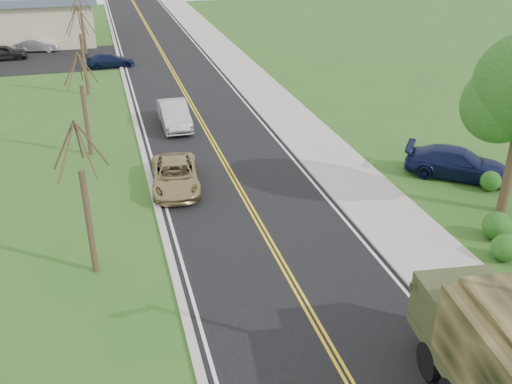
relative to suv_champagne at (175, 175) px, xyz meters
name	(u,v)px	position (x,y,z in m)	size (l,w,h in m)	color
road	(171,69)	(3.00, 23.61, -0.68)	(8.00, 120.00, 0.01)	black
curb_right	(218,65)	(7.15, 23.61, -0.62)	(0.30, 120.00, 0.12)	#9E998E
sidewalk_right	(237,64)	(8.90, 23.61, -0.63)	(3.20, 120.00, 0.10)	#9E998E
curb_left	(122,71)	(-1.15, 23.61, -0.63)	(0.30, 120.00, 0.10)	#9E998E
bare_tree_a	(87,210)	(-4.00, -6.39, 1.94)	(1.93, 2.26, 6.08)	#38281C
bare_tree_b	(85,112)	(-4.00, 5.61, 1.79)	(1.83, 2.14, 5.73)	#38281C
bare_tree_c	(83,57)	(-4.00, 17.61, 2.09)	(2.04, 2.39, 6.42)	#38281C
bare_tree_d	(83,30)	(-4.00, 29.61, 1.87)	(1.88, 2.20, 5.91)	#38281C
suv_champagne	(175,175)	(0.00, 0.00, 0.00)	(2.27, 4.91, 1.37)	#9C8958
sedan_silver	(174,115)	(1.22, 8.87, 0.11)	(1.68, 4.81, 1.58)	#AAAAAF
pickup_navy	(457,163)	(14.11, -2.54, 0.08)	(2.12, 5.22, 1.52)	#0F1639
lot_car_dark	(4,52)	(-11.20, 30.87, -0.01)	(1.59, 3.96, 1.35)	black
lot_car_silver	(37,45)	(-8.52, 33.61, -0.03)	(1.38, 3.95, 1.30)	#B5B6BB
lot_car_navy	(110,60)	(-2.01, 25.61, -0.09)	(1.65, 4.06, 1.18)	#0E1633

